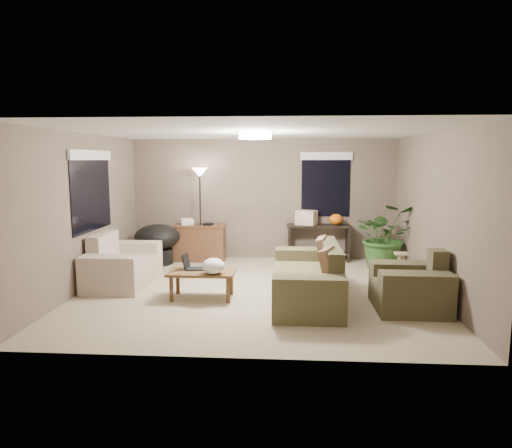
# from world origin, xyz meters

# --- Properties ---
(room_shell) EXTENTS (5.50, 5.50, 5.50)m
(room_shell) POSITION_xyz_m (0.00, 0.00, 1.25)
(room_shell) COLOR tan
(room_shell) RESTS_ON ground
(main_sofa) EXTENTS (0.95, 2.20, 0.85)m
(main_sofa) POSITION_xyz_m (0.83, -0.43, 0.29)
(main_sofa) COLOR brown
(main_sofa) RESTS_ON ground
(throw_pillows) EXTENTS (0.38, 1.39, 0.47)m
(throw_pillows) POSITION_xyz_m (1.08, -0.43, 0.65)
(throw_pillows) COLOR #8C7251
(throw_pillows) RESTS_ON main_sofa
(loveseat) EXTENTS (0.90, 1.60, 0.85)m
(loveseat) POSITION_xyz_m (-2.28, 0.31, 0.30)
(loveseat) COLOR #BEB6A2
(loveseat) RESTS_ON ground
(armchair) EXTENTS (0.95, 1.00, 0.85)m
(armchair) POSITION_xyz_m (2.23, -0.76, 0.30)
(armchair) COLOR brown
(armchair) RESTS_ON ground
(coffee_table) EXTENTS (1.00, 0.55, 0.42)m
(coffee_table) POSITION_xyz_m (-0.77, -0.44, 0.36)
(coffee_table) COLOR brown
(coffee_table) RESTS_ON ground
(laptop) EXTENTS (0.39, 0.28, 0.24)m
(laptop) POSITION_xyz_m (-0.94, -0.34, 0.48)
(laptop) COLOR black
(laptop) RESTS_ON coffee_table
(plastic_bag) EXTENTS (0.38, 0.35, 0.23)m
(plastic_bag) POSITION_xyz_m (-0.57, -0.59, 0.54)
(plastic_bag) COLOR white
(plastic_bag) RESTS_ON coffee_table
(desk) EXTENTS (1.10, 0.50, 0.75)m
(desk) POSITION_xyz_m (-1.30, 2.13, 0.38)
(desk) COLOR brown
(desk) RESTS_ON ground
(desk_papers) EXTENTS (0.70, 0.30, 0.12)m
(desk_papers) POSITION_xyz_m (-1.46, 2.12, 0.80)
(desk_papers) COLOR silver
(desk_papers) RESTS_ON desk
(console_table) EXTENTS (1.30, 0.40, 0.75)m
(console_table) POSITION_xyz_m (1.15, 2.28, 0.44)
(console_table) COLOR black
(console_table) RESTS_ON ground
(pumpkin) EXTENTS (0.36, 0.36, 0.23)m
(pumpkin) POSITION_xyz_m (1.50, 2.28, 0.86)
(pumpkin) COLOR orange
(pumpkin) RESTS_ON console_table
(cardboard_box) EXTENTS (0.48, 0.43, 0.29)m
(cardboard_box) POSITION_xyz_m (0.90, 2.28, 0.90)
(cardboard_box) COLOR beige
(cardboard_box) RESTS_ON console_table
(papasan_chair) EXTENTS (1.03, 1.03, 0.80)m
(papasan_chair) POSITION_xyz_m (-2.08, 1.78, 0.47)
(papasan_chair) COLOR black
(papasan_chair) RESTS_ON ground
(floor_lamp) EXTENTS (0.32, 0.32, 1.91)m
(floor_lamp) POSITION_xyz_m (-1.26, 2.07, 1.60)
(floor_lamp) COLOR black
(floor_lamp) RESTS_ON ground
(ceiling_fixture) EXTENTS (0.50, 0.50, 0.10)m
(ceiling_fixture) POSITION_xyz_m (0.00, 0.00, 2.44)
(ceiling_fixture) COLOR white
(ceiling_fixture) RESTS_ON room_shell
(houseplant) EXTENTS (1.14, 1.27, 0.99)m
(houseplant) POSITION_xyz_m (2.38, 1.66, 0.49)
(houseplant) COLOR #2D5923
(houseplant) RESTS_ON ground
(cat_scratching_post) EXTENTS (0.32, 0.32, 0.50)m
(cat_scratching_post) POSITION_xyz_m (2.46, 0.73, 0.21)
(cat_scratching_post) COLOR tan
(cat_scratching_post) RESTS_ON ground
(window_left) EXTENTS (0.05, 1.56, 1.33)m
(window_left) POSITION_xyz_m (-2.73, 0.30, 1.78)
(window_left) COLOR black
(window_left) RESTS_ON room_shell
(window_back) EXTENTS (1.06, 0.05, 1.33)m
(window_back) POSITION_xyz_m (1.30, 2.48, 1.79)
(window_back) COLOR black
(window_back) RESTS_ON room_shell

